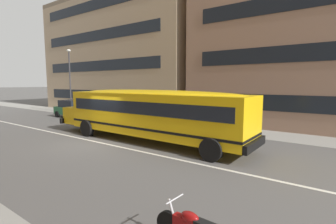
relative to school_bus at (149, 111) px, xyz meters
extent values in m
plane|color=#54514F|center=(-2.16, -1.84, -1.71)|extent=(400.00, 400.00, 0.00)
cube|color=gray|center=(-2.16, 5.74, -1.71)|extent=(120.00, 3.00, 0.01)
cube|color=silver|center=(-2.16, -1.84, -1.71)|extent=(110.00, 0.16, 0.01)
cube|color=yellow|center=(0.25, 0.00, -0.11)|extent=(11.03, 2.57, 2.20)
cube|color=yellow|center=(-6.06, 0.04, -0.66)|extent=(1.61, 2.11, 1.10)
cube|color=black|center=(-6.86, 0.04, -1.03)|extent=(0.22, 2.50, 0.36)
cube|color=black|center=(5.84, -0.04, -1.03)|extent=(0.22, 2.50, 0.36)
cube|color=black|center=(0.25, 0.00, 0.29)|extent=(10.37, 2.61, 0.64)
cube|color=black|center=(0.25, 0.00, -0.76)|extent=(11.05, 2.60, 0.12)
ellipsoid|color=yellow|center=(0.25, 0.00, 0.99)|extent=(10.58, 2.37, 0.36)
cylinder|color=red|center=(-3.27, 1.45, -0.22)|extent=(0.44, 0.44, 0.03)
cylinder|color=black|center=(-3.94, -1.23, -1.21)|extent=(1.00, 0.29, 1.00)
cylinder|color=black|center=(-3.93, 1.28, -1.21)|extent=(1.00, 0.29, 1.00)
cylinder|color=black|center=(4.43, -1.28, -1.21)|extent=(1.00, 0.29, 1.00)
cylinder|color=black|center=(4.44, 1.22, -1.21)|extent=(1.00, 0.29, 1.00)
cube|color=#236038|center=(-12.10, 3.18, -1.06)|extent=(3.92, 1.75, 0.70)
cube|color=black|center=(-12.25, 3.18, -0.39)|extent=(2.22, 1.59, 0.64)
cylinder|color=black|center=(-10.79, 4.01, -1.41)|extent=(0.60, 0.19, 0.60)
cylinder|color=black|center=(-10.82, 2.31, -1.41)|extent=(0.60, 0.19, 0.60)
cylinder|color=black|center=(-13.39, 4.04, -1.41)|extent=(0.60, 0.19, 0.60)
cylinder|color=black|center=(-13.42, 2.34, -1.41)|extent=(0.60, 0.19, 0.60)
ellipsoid|color=maroon|center=(6.53, -6.49, -1.05)|extent=(0.41, 0.24, 0.22)
cylinder|color=silver|center=(6.16, -6.47, -0.79)|extent=(0.06, 0.56, 0.03)
cylinder|color=silver|center=(6.13, -6.47, -1.16)|extent=(0.29, 0.07, 0.67)
cylinder|color=#38383D|center=(-15.26, 5.04, 1.54)|extent=(0.14, 0.14, 6.50)
ellipsoid|color=silver|center=(-15.26, 5.04, 4.94)|extent=(0.44, 0.44, 0.30)
cube|color=tan|center=(-13.58, 13.48, 4.69)|extent=(21.07, 12.49, 12.80)
cube|color=black|center=(-13.58, 7.22, 0.21)|extent=(17.70, 0.04, 1.10)
cube|color=black|center=(-13.58, 7.22, 3.41)|extent=(17.70, 0.04, 1.10)
cube|color=black|center=(-13.58, 7.22, 6.61)|extent=(17.70, 0.04, 1.10)
cube|color=black|center=(-13.58, 7.22, 9.81)|extent=(17.70, 0.04, 1.10)
cube|color=#796752|center=(-13.58, 13.48, 11.34)|extent=(21.07, 12.49, 0.50)
cube|color=#93705B|center=(7.35, 12.64, 4.69)|extent=(18.90, 10.81, 12.80)
cube|color=black|center=(7.35, 7.22, 0.21)|extent=(15.88, 0.04, 1.10)
cube|color=black|center=(7.35, 7.22, 3.41)|extent=(15.88, 0.04, 1.10)
camera|label=1|loc=(8.84, -10.41, 1.53)|focal=26.48mm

